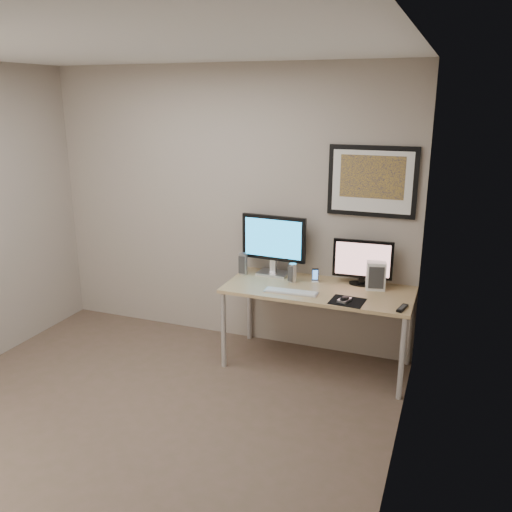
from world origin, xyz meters
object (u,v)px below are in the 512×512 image
object	(u,v)px
desk	(318,295)
speaker_right	(293,273)
framed_art	(372,181)
keyboard	(291,292)
phone_dock	(315,275)
monitor_tv	(363,261)
monitor_large	(274,242)
speaker_left	(243,264)
fan_unit	(376,276)

from	to	relation	value
desk	speaker_right	xyz separation A→B (m)	(-0.26, 0.08, 0.15)
framed_art	speaker_right	distance (m)	1.04
desk	keyboard	world-z (taller)	keyboard
framed_art	keyboard	world-z (taller)	framed_art
keyboard	speaker_right	bearing A→B (deg)	101.64
speaker_right	phone_dock	distance (m)	0.20
framed_art	monitor_tv	xyz separation A→B (m)	(-0.02, -0.12, -0.68)
speaker_right	keyboard	distance (m)	0.28
monitor_large	keyboard	world-z (taller)	monitor_large
monitor_tv	speaker_right	bearing A→B (deg)	-170.41
monitor_large	speaker_right	bearing A→B (deg)	-28.30
speaker_left	fan_unit	distance (m)	1.21
speaker_left	fan_unit	xyz separation A→B (m)	(1.21, 0.02, 0.02)
desk	framed_art	bearing A→B (deg)	43.46
framed_art	keyboard	size ratio (longest dim) A/B	1.67
desk	fan_unit	xyz separation A→B (m)	(0.46, 0.15, 0.19)
monitor_large	fan_unit	size ratio (longest dim) A/B	2.52
desk	speaker_right	size ratio (longest dim) A/B	9.48
monitor_large	speaker_right	size ratio (longest dim) A/B	3.61
speaker_right	monitor_large	bearing A→B (deg)	169.11
monitor_large	speaker_right	xyz separation A→B (m)	(0.23, -0.14, -0.22)
phone_dock	speaker_left	bearing A→B (deg)	160.82
speaker_right	monitor_tv	bearing A→B (deg)	33.73
speaker_left	speaker_right	bearing A→B (deg)	-9.11
desk	speaker_left	bearing A→B (deg)	170.05
desk	speaker_right	bearing A→B (deg)	162.82
framed_art	speaker_left	xyz separation A→B (m)	(-1.10, -0.20, -0.79)
speaker_left	phone_dock	bearing A→B (deg)	-1.79
framed_art	fan_unit	xyz separation A→B (m)	(0.11, -0.18, -0.77)
desk	phone_dock	distance (m)	0.21
monitor_large	phone_dock	bearing A→B (deg)	-6.75
speaker_right	phone_dock	bearing A→B (deg)	40.37
speaker_left	fan_unit	size ratio (longest dim) A/B	0.82
monitor_large	phone_dock	xyz separation A→B (m)	(0.42, -0.07, -0.24)
speaker_right	fan_unit	distance (m)	0.72
framed_art	phone_dock	size ratio (longest dim) A/B	5.97
monitor_tv	fan_unit	bearing A→B (deg)	-30.09
desk	monitor_tv	world-z (taller)	monitor_tv
speaker_right	phone_dock	world-z (taller)	speaker_right
fan_unit	framed_art	bearing A→B (deg)	107.80
speaker_right	fan_unit	world-z (taller)	fan_unit
monitor_large	fan_unit	world-z (taller)	monitor_large
monitor_tv	keyboard	xyz separation A→B (m)	(-0.52, -0.40, -0.21)
framed_art	phone_dock	world-z (taller)	framed_art
framed_art	speaker_right	bearing A→B (deg)	-157.45
monitor_large	keyboard	size ratio (longest dim) A/B	1.36
monitor_large	speaker_right	world-z (taller)	monitor_large
phone_dock	fan_unit	xyz separation A→B (m)	(0.53, 0.01, 0.06)
framed_art	monitor_large	xyz separation A→B (m)	(-0.84, -0.11, -0.58)
desk	keyboard	size ratio (longest dim) A/B	3.57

